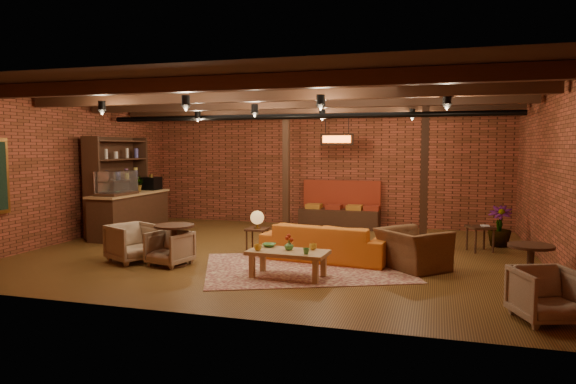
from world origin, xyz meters
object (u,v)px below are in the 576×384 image
(round_table_left, at_px, (174,238))
(armchair_a, at_px, (132,241))
(round_table_right, at_px, (530,262))
(side_table_lamp, at_px, (257,221))
(plant_tall, at_px, (501,185))
(armchair_right, at_px, (413,242))
(side_table_book, at_px, (480,228))
(sofa, at_px, (326,242))
(coffee_table, at_px, (287,254))
(armchair_b, at_px, (170,246))
(armchair_far, at_px, (547,293))

(round_table_left, distance_m, armchair_a, 0.95)
(round_table_right, bearing_deg, side_table_lamp, 160.50)
(plant_tall, bearing_deg, armchair_right, -122.62)
(side_table_book, height_order, round_table_right, round_table_right)
(round_table_right, bearing_deg, side_table_book, 98.00)
(side_table_lamp, bearing_deg, side_table_book, 18.54)
(sofa, relative_size, coffee_table, 1.78)
(plant_tall, bearing_deg, armchair_b, -149.01)
(side_table_book, xyz_separation_m, armchair_far, (0.44, -4.34, -0.12))
(side_table_book, bearing_deg, side_table_lamp, -161.46)
(armchair_a, xyz_separation_m, armchair_b, (0.82, -0.08, -0.05))
(armchair_b, relative_size, side_table_book, 1.11)
(sofa, relative_size, side_table_lamp, 2.75)
(round_table_left, relative_size, armchair_far, 1.02)
(armchair_right, height_order, plant_tall, plant_tall)
(side_table_lamp, xyz_separation_m, round_table_right, (4.79, -1.70, -0.16))
(coffee_table, distance_m, armchair_far, 3.86)
(coffee_table, bearing_deg, armchair_right, 30.77)
(sofa, distance_m, plant_tall, 4.21)
(armchair_a, height_order, side_table_book, armchair_a)
(sofa, distance_m, round_table_left, 2.82)
(armchair_a, bearing_deg, armchair_right, -54.07)
(armchair_b, bearing_deg, side_table_book, 40.72)
(armchair_right, distance_m, round_table_right, 2.07)
(side_table_lamp, relative_size, armchair_b, 1.26)
(coffee_table, distance_m, armchair_a, 3.15)
(round_table_left, distance_m, plant_tall, 6.93)
(armchair_a, xyz_separation_m, armchair_right, (5.09, 0.85, 0.08))
(armchair_b, bearing_deg, round_table_left, 3.93)
(coffee_table, bearing_deg, armchair_far, -18.01)
(armchair_b, xyz_separation_m, armchair_far, (5.97, -1.44, 0.02))
(armchair_b, bearing_deg, armchair_right, 25.26)
(side_table_book, bearing_deg, round_table_left, -151.71)
(coffee_table, bearing_deg, armchair_b, 173.93)
(armchair_right, distance_m, armchair_far, 2.91)
(side_table_lamp, bearing_deg, round_table_right, -19.50)
(coffee_table, relative_size, round_table_left, 1.80)
(armchair_far, bearing_deg, armchair_b, 146.52)
(coffee_table, distance_m, armchair_b, 2.32)
(round_table_right, xyz_separation_m, armchair_far, (0.00, -1.18, -0.13))
(coffee_table, height_order, plant_tall, plant_tall)
(side_table_lamp, height_order, armchair_right, armchair_right)
(armchair_right, bearing_deg, round_table_left, 58.62)
(side_table_lamp, height_order, side_table_book, side_table_lamp)
(side_table_lamp, height_order, plant_tall, plant_tall)
(side_table_book, bearing_deg, coffee_table, -135.71)
(sofa, xyz_separation_m, armchair_b, (-2.65, -1.20, -0.01))
(round_table_left, xyz_separation_m, armchair_far, (5.86, -1.42, -0.14))
(armchair_a, relative_size, armchair_far, 1.08)
(sofa, height_order, round_table_left, round_table_left)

